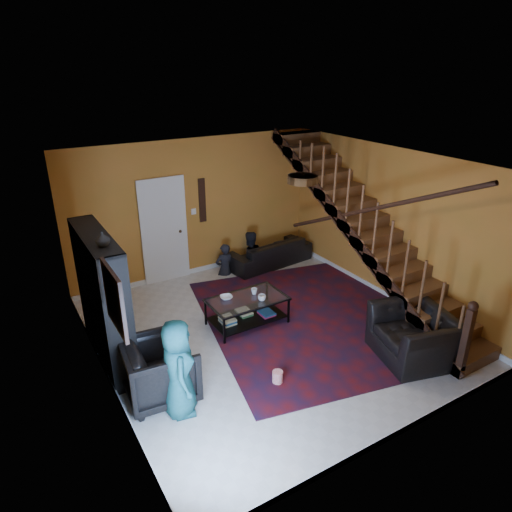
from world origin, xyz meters
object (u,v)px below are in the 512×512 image
Objects in this scene: armchair_right at (414,335)px; armchair_left at (160,370)px; sofa at (269,252)px; coffee_table at (247,309)px; bookshelf at (104,302)px.

armchair_left is at bearing -91.95° from armchair_right.
sofa is 1.47× the size of coffee_table.
coffee_table is at bearing -126.01° from armchair_right.
armchair_left is at bearing -73.54° from bookshelf.
armchair_right reaches higher than coffee_table.
armchair_left is 2.13m from coffee_table.
armchair_right is 0.89× the size of coffee_table.
sofa is at bearing 48.96° from coffee_table.
bookshelf reaches higher than sofa.
armchair_left reaches higher than sofa.
armchair_left is (0.35, -1.20, -0.55)m from bookshelf.
bookshelf is 1.37m from armchair_left.
bookshelf is 2.20× the size of armchair_left.
armchair_right is at bearing -101.68° from armchair_left.
bookshelf is 1.05× the size of sofa.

